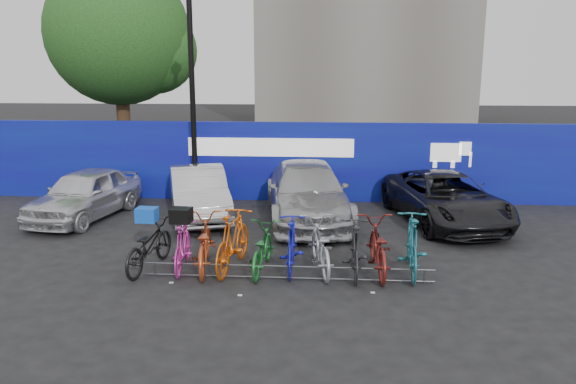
# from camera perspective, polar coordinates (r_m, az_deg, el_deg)

# --- Properties ---
(ground) EXTENTS (100.00, 100.00, 0.00)m
(ground) POSITION_cam_1_polar(r_m,az_deg,el_deg) (11.52, 0.16, -7.85)
(ground) COLOR black
(ground) RESTS_ON ground
(hoarding) EXTENTS (22.00, 0.18, 2.40)m
(hoarding) POSITION_cam_1_polar(r_m,az_deg,el_deg) (17.01, 1.62, 3.09)
(hoarding) COLOR #0E0986
(hoarding) RESTS_ON ground
(tree) EXTENTS (5.40, 5.20, 7.80)m
(tree) POSITION_cam_1_polar(r_m,az_deg,el_deg) (22.16, -16.23, 14.86)
(tree) COLOR #382314
(tree) RESTS_ON ground
(lamppost) EXTENTS (0.25, 0.50, 6.11)m
(lamppost) POSITION_cam_1_polar(r_m,az_deg,el_deg) (16.66, -9.69, 9.86)
(lamppost) COLOR black
(lamppost) RESTS_ON ground
(bike_rack) EXTENTS (5.60, 0.03, 0.30)m
(bike_rack) POSITION_cam_1_polar(r_m,az_deg,el_deg) (10.90, -0.06, -8.15)
(bike_rack) COLOR #595B60
(bike_rack) RESTS_ON ground
(car_0) EXTENTS (2.25, 4.16, 1.34)m
(car_0) POSITION_cam_1_polar(r_m,az_deg,el_deg) (16.08, -19.93, -0.17)
(car_0) COLOR silver
(car_0) RESTS_ON ground
(car_1) EXTENTS (2.59, 4.33, 1.35)m
(car_1) POSITION_cam_1_polar(r_m,az_deg,el_deg) (15.46, -9.07, -0.05)
(car_1) COLOR #B5B5BA
(car_1) RESTS_ON ground
(car_2) EXTENTS (2.75, 5.33, 1.48)m
(car_2) POSITION_cam_1_polar(r_m,az_deg,el_deg) (15.02, 1.97, -0.02)
(car_2) COLOR #A7A8AC
(car_2) RESTS_ON ground
(car_3) EXTENTS (3.16, 5.07, 1.31)m
(car_3) POSITION_cam_1_polar(r_m,az_deg,el_deg) (15.25, 15.67, -0.63)
(car_3) COLOR black
(car_3) RESTS_ON ground
(bike_0) EXTENTS (0.96, 1.98, 1.00)m
(bike_0) POSITION_cam_1_polar(r_m,az_deg,el_deg) (11.72, -13.97, -5.30)
(bike_0) COLOR black
(bike_0) RESTS_ON ground
(bike_1) EXTENTS (0.59, 1.68, 0.99)m
(bike_1) POSITION_cam_1_polar(r_m,az_deg,el_deg) (11.53, -10.66, -5.43)
(bike_1) COLOR #D630A4
(bike_1) RESTS_ON ground
(bike_2) EXTENTS (1.03, 2.15, 1.09)m
(bike_2) POSITION_cam_1_polar(r_m,az_deg,el_deg) (11.49, -8.60, -5.18)
(bike_2) COLOR #AE441E
(bike_2) RESTS_ON ground
(bike_3) EXTENTS (0.87, 2.09, 1.22)m
(bike_3) POSITION_cam_1_polar(r_m,az_deg,el_deg) (11.37, -5.62, -4.95)
(bike_3) COLOR #CD520D
(bike_3) RESTS_ON ground
(bike_4) EXTENTS (0.75, 1.84, 0.94)m
(bike_4) POSITION_cam_1_polar(r_m,az_deg,el_deg) (11.27, -2.69, -5.78)
(bike_4) COLOR #196727
(bike_4) RESTS_ON ground
(bike_5) EXTENTS (0.55, 1.84, 1.10)m
(bike_5) POSITION_cam_1_polar(r_m,az_deg,el_deg) (11.27, 0.37, -5.35)
(bike_5) COLOR #1517A8
(bike_5) RESTS_ON ground
(bike_6) EXTENTS (1.03, 2.06, 1.03)m
(bike_6) POSITION_cam_1_polar(r_m,az_deg,el_deg) (11.30, 3.25, -5.50)
(bike_6) COLOR #9C9DA4
(bike_6) RESTS_ON ground
(bike_7) EXTENTS (0.52, 1.82, 1.09)m
(bike_7) POSITION_cam_1_polar(r_m,az_deg,el_deg) (11.11, 6.83, -5.73)
(bike_7) COLOR #262628
(bike_7) RESTS_ON ground
(bike_8) EXTENTS (0.81, 2.07, 1.07)m
(bike_8) POSITION_cam_1_polar(r_m,az_deg,el_deg) (11.30, 9.06, -5.54)
(bike_8) COLOR maroon
(bike_8) RESTS_ON ground
(bike_9) EXTENTS (0.71, 2.05, 1.21)m
(bike_9) POSITION_cam_1_polar(r_m,az_deg,el_deg) (11.34, 12.51, -5.24)
(bike_9) COLOR #1E6875
(bike_9) RESTS_ON ground
(cargo_crate) EXTENTS (0.42, 0.32, 0.29)m
(cargo_crate) POSITION_cam_1_polar(r_m,az_deg,el_deg) (11.54, -14.14, -2.26)
(cargo_crate) COLOR blue
(cargo_crate) RESTS_ON bike_0
(cargo_topcase) EXTENTS (0.42, 0.39, 0.29)m
(cargo_topcase) POSITION_cam_1_polar(r_m,az_deg,el_deg) (11.35, -10.80, -2.35)
(cargo_topcase) COLOR black
(cargo_topcase) RESTS_ON bike_1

